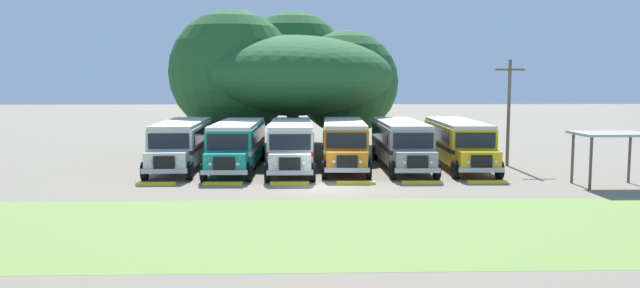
# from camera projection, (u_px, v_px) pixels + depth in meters

# --- Properties ---
(ground_plane) EXTENTS (220.00, 220.00, 0.00)m
(ground_plane) POSITION_uv_depth(u_px,v_px,m) (323.00, 187.00, 30.69)
(ground_plane) COLOR slate
(foreground_grass_strip) EXTENTS (80.00, 10.49, 0.01)m
(foreground_grass_strip) POSITION_uv_depth(u_px,v_px,m) (332.00, 228.00, 22.14)
(foreground_grass_strip) COLOR olive
(foreground_grass_strip) RESTS_ON ground_plane
(parked_bus_slot_0) EXTENTS (2.96, 10.88, 2.82)m
(parked_bus_slot_0) POSITION_uv_depth(u_px,v_px,m) (182.00, 142.00, 37.49)
(parked_bus_slot_0) COLOR silver
(parked_bus_slot_0) RESTS_ON ground_plane
(parked_bus_slot_1) EXTENTS (2.86, 10.86, 2.82)m
(parked_bus_slot_1) POSITION_uv_depth(u_px,v_px,m) (238.00, 143.00, 37.06)
(parked_bus_slot_1) COLOR teal
(parked_bus_slot_1) RESTS_ON ground_plane
(parked_bus_slot_2) EXTENTS (2.73, 10.85, 2.82)m
(parked_bus_slot_2) POSITION_uv_depth(u_px,v_px,m) (291.00, 143.00, 36.96)
(parked_bus_slot_2) COLOR silver
(parked_bus_slot_2) RESTS_ON ground_plane
(parked_bus_slot_3) EXTENTS (3.05, 10.89, 2.82)m
(parked_bus_slot_3) POSITION_uv_depth(u_px,v_px,m) (344.00, 141.00, 37.87)
(parked_bus_slot_3) COLOR orange
(parked_bus_slot_3) RESTS_ON ground_plane
(parked_bus_slot_4) EXTENTS (2.74, 10.85, 2.82)m
(parked_bus_slot_4) POSITION_uv_depth(u_px,v_px,m) (401.00, 141.00, 37.72)
(parked_bus_slot_4) COLOR #9E9993
(parked_bus_slot_4) RESTS_ON ground_plane
(parked_bus_slot_5) EXTENTS (2.99, 10.88, 2.82)m
(parked_bus_slot_5) POSITION_uv_depth(u_px,v_px,m) (458.00, 141.00, 37.93)
(parked_bus_slot_5) COLOR yellow
(parked_bus_slot_5) RESTS_ON ground_plane
(curb_wheelstop_0) EXTENTS (2.00, 0.36, 0.15)m
(curb_wheelstop_0) POSITION_uv_depth(u_px,v_px,m) (156.00, 184.00, 31.15)
(curb_wheelstop_0) COLOR yellow
(curb_wheelstop_0) RESTS_ON ground_plane
(curb_wheelstop_1) EXTENTS (2.00, 0.36, 0.15)m
(curb_wheelstop_1) POSITION_uv_depth(u_px,v_px,m) (223.00, 184.00, 31.25)
(curb_wheelstop_1) COLOR yellow
(curb_wheelstop_1) RESTS_ON ground_plane
(curb_wheelstop_2) EXTENTS (2.00, 0.36, 0.15)m
(curb_wheelstop_2) POSITION_uv_depth(u_px,v_px,m) (290.00, 183.00, 31.36)
(curb_wheelstop_2) COLOR yellow
(curb_wheelstop_2) RESTS_ON ground_plane
(curb_wheelstop_3) EXTENTS (2.00, 0.36, 0.15)m
(curb_wheelstop_3) POSITION_uv_depth(u_px,v_px,m) (356.00, 183.00, 31.46)
(curb_wheelstop_3) COLOR yellow
(curb_wheelstop_3) RESTS_ON ground_plane
(curb_wheelstop_4) EXTENTS (2.00, 0.36, 0.15)m
(curb_wheelstop_4) POSITION_uv_depth(u_px,v_px,m) (422.00, 183.00, 31.56)
(curb_wheelstop_4) COLOR yellow
(curb_wheelstop_4) RESTS_ON ground_plane
(curb_wheelstop_5) EXTENTS (2.00, 0.36, 0.15)m
(curb_wheelstop_5) POSITION_uv_depth(u_px,v_px,m) (487.00, 182.00, 31.67)
(curb_wheelstop_5) COLOR yellow
(curb_wheelstop_5) RESTS_ON ground_plane
(broad_shade_tree) EXTENTS (17.88, 18.28, 11.31)m
(broad_shade_tree) POSITION_uv_depth(u_px,v_px,m) (289.00, 74.00, 48.88)
(broad_shade_tree) COLOR brown
(broad_shade_tree) RESTS_ON ground_plane
(utility_pole) EXTENTS (1.80, 0.20, 6.60)m
(utility_pole) POSITION_uv_depth(u_px,v_px,m) (509.00, 109.00, 38.05)
(utility_pole) COLOR brown
(utility_pole) RESTS_ON ground_plane
(waiting_shelter) EXTENTS (3.60, 2.60, 2.72)m
(waiting_shelter) POSITION_uv_depth(u_px,v_px,m) (612.00, 138.00, 30.68)
(waiting_shelter) COLOR brown
(waiting_shelter) RESTS_ON ground_plane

